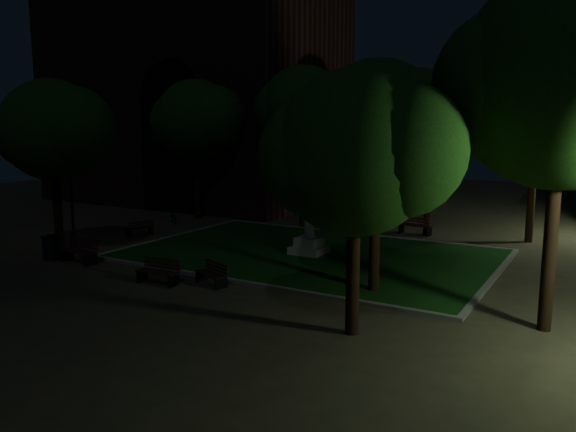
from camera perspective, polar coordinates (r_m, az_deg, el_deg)
name	(u,v)px	position (r m, az deg, el deg)	size (l,w,h in m)	color
ground	(285,265)	(22.49, -0.27, -4.98)	(80.00, 80.00, 0.00)	#493E2A
lawn	(309,254)	(24.18, 2.15, -3.88)	(15.00, 10.00, 0.08)	#12410F
lawn_kerb	(309,254)	(24.17, 2.15, -3.84)	(15.40, 10.40, 0.12)	slate
monument	(309,233)	(23.99, 2.17, -1.75)	(1.40, 1.40, 3.20)	gray
building_main	(194,99)	(42.31, -9.48, 11.63)	(20.00, 12.00, 15.00)	#4B221E
tree_west	(53,130)	(25.17, -22.72, 8.05)	(5.13, 4.19, 7.42)	black
tree_north_wl	(305,109)	(30.47, 1.72, 10.85)	(5.64, 4.60, 8.69)	black
tree_north_er	(433,122)	(28.93, 14.52, 9.22)	(5.45, 4.45, 7.90)	black
tree_ne	(538,136)	(28.62, 24.04, 7.46)	(5.07, 4.13, 7.11)	black
tree_east	(568,81)	(16.19, 26.57, 12.16)	(6.86, 5.60, 9.42)	black
tree_se	(358,153)	(14.41, 7.16, 6.33)	(5.27, 4.30, 6.97)	black
tree_nw	(197,120)	(33.48, -9.25, 9.64)	(5.74, 4.69, 8.18)	black
tree_far_north	(380,112)	(34.02, 9.31, 10.39)	(5.17, 4.22, 8.40)	black
tree_extra	(380,127)	(18.33, 9.36, 8.88)	(5.33, 4.35, 7.63)	black
lamppost_sw	(70,181)	(26.60, -21.23, 3.30)	(1.18, 0.28, 4.36)	black
lamppost_nw	(206,162)	(37.64, -8.33, 5.44)	(1.18, 0.28, 4.42)	black
bench_near_left	(159,272)	(20.32, -13.01, -5.58)	(1.63, 0.65, 0.88)	black
bench_near_right	(212,274)	(19.85, -7.68, -5.90)	(1.51, 0.96, 0.78)	black
bench_west_near	(80,252)	(24.23, -20.39, -3.41)	(1.84, 0.77, 0.98)	black
bench_left_side	(140,229)	(29.19, -14.79, -1.27)	(0.87, 1.47, 0.76)	black
bench_far_side	(415,226)	(29.19, 12.74, -1.02)	(1.76, 0.76, 0.94)	black
trash_bin	(52,248)	(25.14, -22.85, -3.00)	(0.65, 0.65, 1.01)	black
bicycle	(173,215)	(32.65, -11.60, 0.05)	(0.56, 1.60, 0.84)	black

